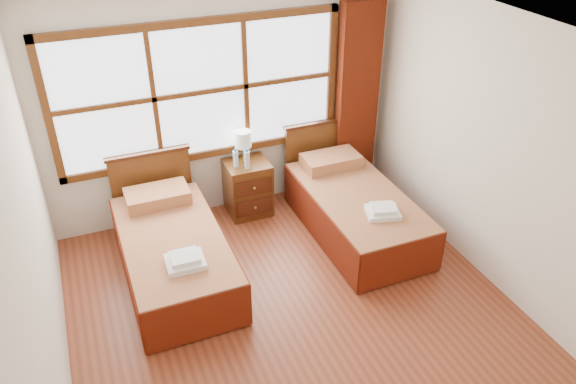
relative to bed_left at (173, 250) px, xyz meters
name	(u,v)px	position (x,y,z in m)	size (l,w,h in m)	color
floor	(303,327)	(0.90, -1.20, -0.29)	(4.50, 4.50, 0.00)	brown
ceiling	(309,45)	(0.90, -1.20, 2.31)	(4.50, 4.50, 0.00)	white
wall_back	(223,105)	(0.90, 1.05, 1.01)	(4.00, 4.00, 0.00)	silver
wall_left	(34,270)	(-1.10, -1.20, 1.01)	(4.50, 4.50, 0.00)	silver
wall_right	(508,162)	(2.90, -1.20, 1.01)	(4.50, 4.50, 0.00)	silver
window	(201,92)	(0.65, 1.01, 1.21)	(3.16, 0.06, 1.56)	white
curtain	(357,99)	(2.50, 0.91, 0.88)	(0.50, 0.16, 2.30)	#571808
bed_left	(173,250)	(0.00, 0.00, 0.00)	(0.97, 1.99, 0.94)	#3E1B0D
bed_right	(354,208)	(2.04, 0.00, 0.00)	(0.98, 2.00, 0.95)	#3E1B0D
nightstand	(248,188)	(1.07, 0.80, 0.04)	(0.49, 0.48, 0.66)	#562E13
towels_left	(185,260)	(0.02, -0.53, 0.26)	(0.36, 0.32, 0.10)	white
towels_right	(383,211)	(2.09, -0.51, 0.26)	(0.40, 0.37, 0.10)	white
lamp	(243,140)	(1.06, 0.88, 0.63)	(0.19, 0.19, 0.37)	gold
bottle_near	(236,159)	(0.93, 0.77, 0.47)	(0.06, 0.06, 0.22)	silver
bottle_far	(247,160)	(1.03, 0.68, 0.48)	(0.06, 0.06, 0.24)	silver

